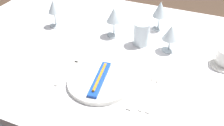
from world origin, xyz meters
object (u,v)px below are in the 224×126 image
wine_glass_right (171,34)px  wine_glass_far (160,10)px  dinner_plate (100,82)px  fork_outer (70,69)px  drink_tumbler (141,35)px  wine_glass_left (114,16)px  spoon_soup (150,88)px  wine_glass_centre (54,8)px  toothbrush_package (100,79)px  dinner_knife (139,90)px  spoon_dessert (156,90)px

wine_glass_right → wine_glass_far: size_ratio=0.84×
dinner_plate → fork_outer: 0.16m
drink_tumbler → wine_glass_left: bearing=171.3°
spoon_soup → wine_glass_far: wine_glass_far is taller
wine_glass_centre → wine_glass_left: wine_glass_left is taller
wine_glass_far → drink_tumbler: (-0.04, -0.18, -0.06)m
toothbrush_package → wine_glass_centre: wine_glass_centre is taller
wine_glass_centre → wine_glass_right: wine_glass_centre is taller
fork_outer → spoon_soup: bearing=3.2°
spoon_soup → wine_glass_left: wine_glass_left is taller
wine_glass_centre → wine_glass_left: size_ratio=0.98×
dinner_knife → wine_glass_right: (0.04, 0.32, 0.09)m
wine_glass_left → toothbrush_package: bearing=-75.4°
dinner_plate → drink_tumbler: 0.35m
spoon_soup → drink_tumbler: (-0.14, 0.30, 0.05)m
spoon_dessert → wine_glass_left: bearing=134.2°
wine_glass_far → spoon_dessert: bearing=-75.4°
dinner_knife → wine_glass_right: bearing=83.3°
dinner_plate → fork_outer: (-0.15, 0.03, -0.01)m
wine_glass_centre → wine_glass_right: 0.61m
wine_glass_centre → wine_glass_far: bearing=19.6°
spoon_dessert → drink_tumbler: (-0.16, 0.30, 0.05)m
toothbrush_package → wine_glass_centre: size_ratio=1.44×
wine_glass_right → drink_tumbler: 0.14m
wine_glass_left → wine_glass_right: 0.29m
wine_glass_right → toothbrush_package: bearing=-119.3°
dinner_plate → wine_glass_right: wine_glass_right is taller
wine_glass_left → spoon_dessert: bearing=-45.8°
spoon_soup → spoon_dessert: 0.02m
wine_glass_left → drink_tumbler: (0.15, -0.02, -0.06)m
fork_outer → wine_glass_right: size_ratio=1.58×
spoon_dessert → drink_tumbler: size_ratio=1.85×
spoon_dessert → drink_tumbler: bearing=118.4°
fork_outer → wine_glass_centre: (-0.27, 0.31, 0.10)m
wine_glass_centre → drink_tumbler: 0.48m
wine_glass_right → spoon_soup: bearing=-90.2°
fork_outer → dinner_knife: same height
wine_glass_centre → spoon_dessert: bearing=-24.6°
wine_glass_left → drink_tumbler: wine_glass_left is taller
fork_outer → wine_glass_right: 0.47m
spoon_dessert → wine_glass_left: wine_glass_left is taller
dinner_knife → toothbrush_package: bearing=-172.1°
wine_glass_left → wine_glass_far: wine_glass_far is taller
fork_outer → wine_glass_left: wine_glass_left is taller
fork_outer → wine_glass_centre: size_ratio=1.38×
spoon_soup → spoon_dessert: bearing=-3.2°
dinner_knife → drink_tumbler: (-0.10, 0.32, 0.05)m
wine_glass_left → wine_glass_right: size_ratio=1.16×
dinner_knife → spoon_dessert: (0.06, 0.03, -0.00)m
fork_outer → dinner_knife: 0.31m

